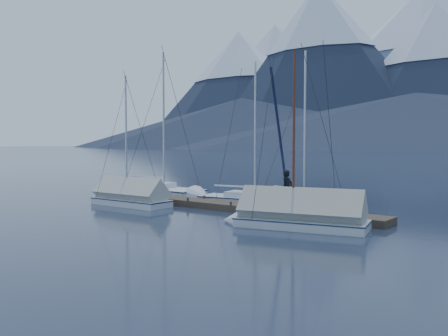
# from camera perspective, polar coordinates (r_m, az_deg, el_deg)

# --- Properties ---
(ground) EXTENTS (1000.00, 1000.00, 0.00)m
(ground) POSITION_cam_1_polar(r_m,az_deg,el_deg) (24.10, -2.96, -5.43)
(ground) COLOR black
(ground) RESTS_ON ground
(dock) EXTENTS (18.00, 1.50, 0.54)m
(dock) POSITION_cam_1_polar(r_m,az_deg,el_deg) (25.61, 0.00, -4.68)
(dock) COLOR #382D23
(dock) RESTS_ON ground
(mooring_posts) EXTENTS (15.12, 1.52, 0.35)m
(mooring_posts) POSITION_cam_1_polar(r_m,az_deg,el_deg) (25.89, -0.87, -4.06)
(mooring_posts) COLOR #382D23
(mooring_posts) RESTS_ON ground
(sailboat_open_left) EXTENTS (8.04, 3.42, 10.53)m
(sailboat_open_left) POSITION_cam_1_polar(r_m,az_deg,el_deg) (31.89, -6.54, -3.04)
(sailboat_open_left) COLOR silver
(sailboat_open_left) RESTS_ON ground
(sailboat_open_mid) EXTENTS (7.01, 3.24, 8.96)m
(sailboat_open_mid) POSITION_cam_1_polar(r_m,az_deg,el_deg) (27.14, 4.65, -4.15)
(sailboat_open_mid) COLOR silver
(sailboat_open_mid) RESTS_ON ground
(sailboat_open_right) EXTENTS (7.19, 4.49, 9.22)m
(sailboat_open_right) POSITION_cam_1_polar(r_m,az_deg,el_deg) (25.29, 10.31, -4.70)
(sailboat_open_right) COLOR white
(sailboat_open_right) RESTS_ON ground
(sailboat_covered_near) EXTENTS (6.55, 3.31, 8.16)m
(sailboat_covered_near) POSITION_cam_1_polar(r_m,az_deg,el_deg) (20.19, 7.96, -5.93)
(sailboat_covered_near) COLOR silver
(sailboat_covered_near) RESTS_ON ground
(sailboat_covered_far) EXTENTS (5.81, 2.45, 8.07)m
(sailboat_covered_far) POSITION_cam_1_polar(r_m,az_deg,el_deg) (27.68, -11.78, -3.57)
(sailboat_covered_far) COLOR silver
(sailboat_covered_far) RESTS_ON ground
(person) EXTENTS (0.53, 0.74, 1.89)m
(person) POSITION_cam_1_polar(r_m,az_deg,el_deg) (23.21, 7.61, -2.57)
(person) COLOR black
(person) RESTS_ON dock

